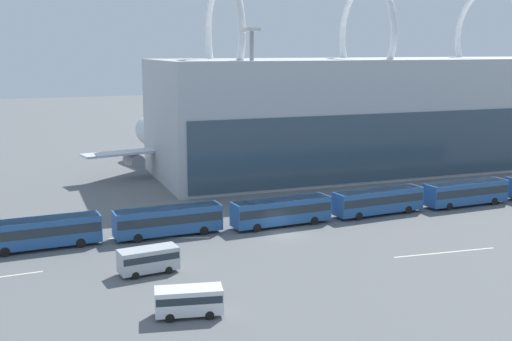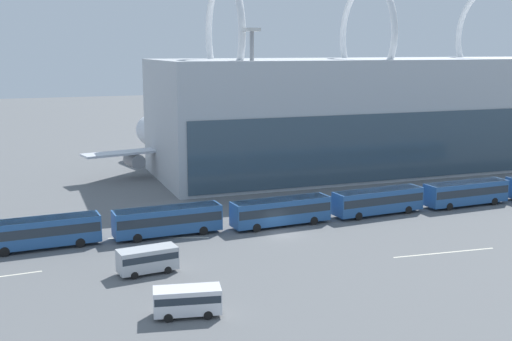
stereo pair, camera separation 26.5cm
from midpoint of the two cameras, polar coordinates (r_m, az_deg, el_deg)
name	(u,v)px [view 1 (the left image)]	position (r m, az deg, el deg)	size (l,w,h in m)	color
ground_plane	(283,234)	(72.60, 2.27, -5.65)	(440.00, 440.00, 0.00)	slate
terminal_building	(483,107)	(126.38, 19.49, 5.32)	(121.60, 25.32, 31.79)	#B2B7BC
airliner_at_gate_far	(188,140)	(109.08, -6.10, 2.74)	(37.05, 35.86, 15.91)	silver
airliner_parked_remote	(403,124)	(138.36, 12.92, 4.04)	(37.75, 36.01, 12.63)	silver
shuttle_bus_0	(41,231)	(70.53, -18.63, -5.13)	(12.15, 3.54, 3.20)	#285693
shuttle_bus_1	(168,219)	(72.04, -7.92, -4.32)	(12.11, 3.32, 3.20)	#285693
shuttle_bus_2	(281,210)	(75.42, 2.15, -3.53)	(12.17, 3.62, 3.20)	#285693
shuttle_bus_3	(378,200)	(81.78, 10.71, -2.58)	(12.18, 3.73, 3.20)	#285693
shuttle_bus_4	(466,192)	(89.35, 18.08, -1.79)	(12.12, 3.35, 3.20)	#285693
service_van_foreground	(148,259)	(60.77, -9.67, -7.73)	(5.69, 2.83, 2.40)	#B2B7BC
service_van_crossing	(189,300)	(51.14, -6.15, -11.34)	(5.54, 3.00, 2.28)	silver
floodlight_mast	(252,97)	(92.23, -0.46, 6.56)	(2.01, 2.01, 23.37)	gray
lane_stripe_0	(159,238)	(71.82, -8.72, -5.95)	(11.11, 0.25, 0.01)	silver
lane_stripe_2	(445,252)	(68.88, 16.34, -7.01)	(11.49, 0.25, 0.01)	silver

